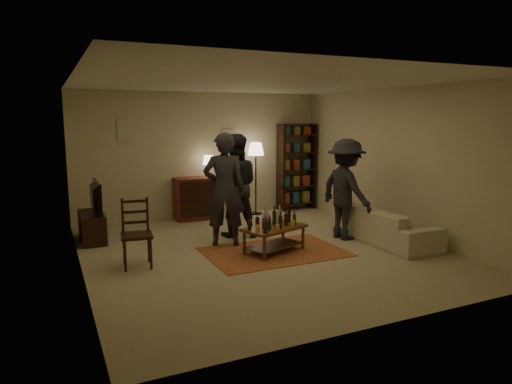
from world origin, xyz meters
TOP-DOWN VIEW (x-y plane):
  - floor at (0.00, 0.00)m, footprint 6.00×6.00m
  - room_shell at (-0.65, 2.98)m, footprint 6.00×6.00m
  - rug at (0.15, -0.17)m, footprint 2.20×1.50m
  - coffee_table at (0.14, -0.18)m, footprint 1.16×0.88m
  - dining_chair at (-1.99, 0.07)m, footprint 0.49×0.49m
  - tv_stand at (-2.44, 1.80)m, footprint 0.40×1.00m
  - dresser at (-0.19, 2.71)m, footprint 1.00×0.50m
  - bookshelf at (2.25, 2.78)m, footprint 0.90×0.34m
  - floor_lamp at (1.13, 2.65)m, footprint 0.36×0.36m
  - sofa at (2.20, -0.40)m, footprint 0.81×2.08m
  - person_left at (-0.43, 0.53)m, footprint 0.82×0.68m
  - person_right at (-0.03, 1.08)m, footprint 1.11×1.00m
  - person_by_sofa at (1.70, 0.07)m, footprint 0.77×1.21m

SIDE VIEW (x-z plane):
  - floor at x=0.00m, z-range 0.00..0.00m
  - rug at x=0.15m, z-range 0.00..0.01m
  - sofa at x=2.20m, z-range 0.00..0.61m
  - coffee_table at x=0.14m, z-range 0.00..0.77m
  - tv_stand at x=-2.44m, z-range -0.14..0.91m
  - dresser at x=-0.19m, z-range -0.20..1.16m
  - dining_chair at x=-1.99m, z-range 0.03..1.04m
  - person_by_sofa at x=1.70m, z-range 0.00..1.79m
  - person_right at x=-0.03m, z-range 0.00..1.87m
  - person_left at x=-0.43m, z-range 0.00..1.92m
  - bookshelf at x=2.25m, z-range 0.03..2.04m
  - floor_lamp at x=1.13m, z-range 0.56..2.17m
  - room_shell at x=-0.65m, z-range -1.19..4.81m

